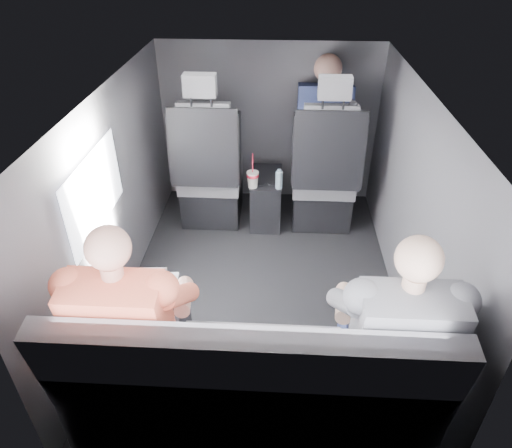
# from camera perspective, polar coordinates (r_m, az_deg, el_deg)

# --- Properties ---
(floor) EXTENTS (2.60, 2.60, 0.00)m
(floor) POSITION_cam_1_polar(r_m,az_deg,el_deg) (3.17, 0.64, -7.96)
(floor) COLOR black
(floor) RESTS_ON ground
(ceiling) EXTENTS (2.60, 2.60, 0.00)m
(ceiling) POSITION_cam_1_polar(r_m,az_deg,el_deg) (2.49, 0.84, 15.96)
(ceiling) COLOR #B2B2AD
(ceiling) RESTS_ON panel_back
(panel_left) EXTENTS (0.02, 2.60, 1.35)m
(panel_left) POSITION_cam_1_polar(r_m,az_deg,el_deg) (2.94, -17.08, 2.94)
(panel_left) COLOR #56565B
(panel_left) RESTS_ON floor
(panel_right) EXTENTS (0.02, 2.60, 1.35)m
(panel_right) POSITION_cam_1_polar(r_m,az_deg,el_deg) (2.88, 18.91, 1.88)
(panel_right) COLOR #56565B
(panel_right) RESTS_ON floor
(panel_front) EXTENTS (1.80, 0.02, 1.35)m
(panel_front) POSITION_cam_1_polar(r_m,az_deg,el_deg) (3.94, 1.62, 12.34)
(panel_front) COLOR #56565B
(panel_front) RESTS_ON floor
(panel_back) EXTENTS (1.80, 0.02, 1.35)m
(panel_back) POSITION_cam_1_polar(r_m,az_deg,el_deg) (1.79, -1.30, -19.48)
(panel_back) COLOR #56565B
(panel_back) RESTS_ON floor
(side_window) EXTENTS (0.02, 0.75, 0.42)m
(side_window) POSITION_cam_1_polar(r_m,az_deg,el_deg) (2.59, -19.46, 3.80)
(side_window) COLOR white
(side_window) RESTS_ON panel_left
(seatbelt) EXTENTS (0.35, 0.11, 0.59)m
(seatbelt) POSITION_cam_1_polar(r_m,az_deg,el_deg) (3.33, 9.17, 10.10)
(seatbelt) COLOR black
(seatbelt) RESTS_ON front_seat_right
(front_seat_left) EXTENTS (0.52, 0.58, 1.26)m
(front_seat_left) POSITION_cam_1_polar(r_m,az_deg,el_deg) (3.68, -5.76, 5.83)
(front_seat_left) COLOR black
(front_seat_left) RESTS_ON floor
(front_seat_right) EXTENTS (0.52, 0.58, 1.26)m
(front_seat_right) POSITION_cam_1_polar(r_m,az_deg,el_deg) (3.65, 8.41, 5.42)
(front_seat_right) COLOR black
(front_seat_right) RESTS_ON floor
(center_console) EXTENTS (0.24, 0.48, 0.41)m
(center_console) POSITION_cam_1_polar(r_m,az_deg,el_deg) (3.77, 1.29, 3.27)
(center_console) COLOR black
(center_console) RESTS_ON floor
(rear_bench) EXTENTS (1.60, 0.57, 0.92)m
(rear_bench) POSITION_cam_1_polar(r_m,az_deg,el_deg) (2.23, -0.68, -20.25)
(rear_bench) COLOR slate
(rear_bench) RESTS_ON floor
(soda_cup) EXTENTS (0.09, 0.09, 0.28)m
(soda_cup) POSITION_cam_1_polar(r_m,az_deg,el_deg) (3.48, -0.42, 5.67)
(soda_cup) COLOR white
(soda_cup) RESTS_ON center_console
(water_bottle) EXTENTS (0.06, 0.06, 0.16)m
(water_bottle) POSITION_cam_1_polar(r_m,az_deg,el_deg) (3.48, 2.89, 5.57)
(water_bottle) COLOR #9AB5D0
(water_bottle) RESTS_ON center_console
(laptop_white) EXTENTS (0.31, 0.30, 0.22)m
(laptop_white) POSITION_cam_1_polar(r_m,az_deg,el_deg) (2.29, -13.95, -7.81)
(laptop_white) COLOR silver
(laptop_white) RESTS_ON passenger_rear_left
(laptop_black) EXTENTS (0.33, 0.30, 0.23)m
(laptop_black) POSITION_cam_1_polar(r_m,az_deg,el_deg) (2.19, 15.51, -10.30)
(laptop_black) COLOR black
(laptop_black) RESTS_ON passenger_rear_right
(passenger_rear_left) EXTENTS (0.49, 0.61, 1.20)m
(passenger_rear_left) POSITION_cam_1_polar(r_m,az_deg,el_deg) (2.13, -14.81, -11.95)
(passenger_rear_left) COLOR #37373C
(passenger_rear_left) RESTS_ON rear_bench
(passenger_rear_right) EXTENTS (0.49, 0.61, 1.20)m
(passenger_rear_right) POSITION_cam_1_polar(r_m,az_deg,el_deg) (2.11, 16.46, -13.10)
(passenger_rear_right) COLOR navy
(passenger_rear_right) RESTS_ON rear_bench
(passenger_front_right) EXTENTS (0.42, 0.42, 0.88)m
(passenger_front_right) POSITION_cam_1_polar(r_m,az_deg,el_deg) (3.74, 8.41, 12.15)
(passenger_front_right) COLOR navy
(passenger_front_right) RESTS_ON front_seat_right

